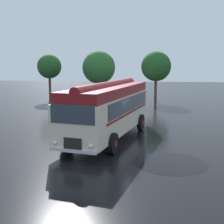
# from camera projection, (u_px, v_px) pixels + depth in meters

# --- Properties ---
(ground_plane) EXTENTS (120.00, 120.00, 0.00)m
(ground_plane) POSITION_uv_depth(u_px,v_px,m) (110.00, 140.00, 18.64)
(ground_plane) COLOR black
(vintage_bus) EXTENTS (4.44, 10.37, 3.49)m
(vintage_bus) POSITION_uv_depth(u_px,v_px,m) (109.00, 108.00, 18.83)
(vintage_bus) COLOR beige
(vintage_bus) RESTS_ON ground
(car_near_left) EXTENTS (2.29, 4.35, 1.66)m
(car_near_left) POSITION_uv_depth(u_px,v_px,m) (104.00, 100.00, 31.40)
(car_near_left) COLOR #4C5156
(car_near_left) RESTS_ON ground
(car_mid_left) EXTENTS (2.32, 4.37, 1.66)m
(car_mid_left) POSITION_uv_depth(u_px,v_px,m) (131.00, 101.00, 30.94)
(car_mid_left) COLOR silver
(car_mid_left) RESTS_ON ground
(tree_far_left) EXTENTS (2.94, 2.94, 5.63)m
(tree_far_left) POSITION_uv_depth(u_px,v_px,m) (49.00, 66.00, 37.97)
(tree_far_left) COLOR #4C3823
(tree_far_left) RESTS_ON ground
(tree_left_of_centre) EXTENTS (3.89, 3.89, 6.01)m
(tree_left_of_centre) POSITION_uv_depth(u_px,v_px,m) (98.00, 67.00, 36.69)
(tree_left_of_centre) COLOR #4C3823
(tree_left_of_centre) RESTS_ON ground
(tree_centre) EXTENTS (3.47, 3.47, 5.93)m
(tree_centre) POSITION_uv_depth(u_px,v_px,m) (155.00, 66.00, 36.19)
(tree_centre) COLOR #4C3823
(tree_centre) RESTS_ON ground
(puddle_patch) EXTENTS (3.42, 3.42, 0.01)m
(puddle_patch) POSITION_uv_depth(u_px,v_px,m) (171.00, 163.00, 14.40)
(puddle_patch) COLOR black
(puddle_patch) RESTS_ON ground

